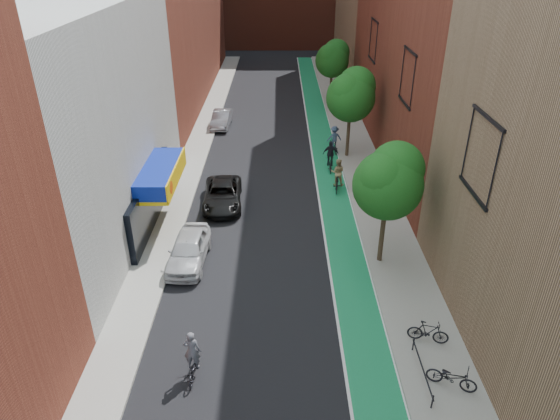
{
  "coord_description": "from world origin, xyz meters",
  "views": [
    {
      "loc": [
        0.47,
        -11.22,
        14.64
      ],
      "look_at": [
        0.51,
        12.84,
        1.5
      ],
      "focal_mm": 32.0,
      "sensor_mm": 36.0,
      "label": 1
    }
  ],
  "objects_px": {
    "parked_car_black": "(223,195)",
    "cyclist_lane_far": "(334,141)",
    "cyclist_lane_mid": "(330,159)",
    "cyclist_lane_near": "(337,177)",
    "parked_car_white": "(189,249)",
    "parked_car_silver": "(222,119)",
    "cyclist_lead": "(193,361)"
  },
  "relations": [
    {
      "from": "cyclist_lead",
      "to": "cyclist_lane_near",
      "type": "height_order",
      "value": "cyclist_lane_near"
    },
    {
      "from": "parked_car_silver",
      "to": "cyclist_lane_near",
      "type": "xyz_separation_m",
      "value": [
        8.87,
        -12.69,
        0.23
      ]
    },
    {
      "from": "cyclist_lane_near",
      "to": "cyclist_lane_mid",
      "type": "distance_m",
      "value": 3.19
    },
    {
      "from": "parked_car_silver",
      "to": "parked_car_black",
      "type": "bearing_deg",
      "value": -81.13
    },
    {
      "from": "cyclist_lead",
      "to": "cyclist_lane_mid",
      "type": "relative_size",
      "value": 0.94
    },
    {
      "from": "parked_car_white",
      "to": "cyclist_lane_mid",
      "type": "relative_size",
      "value": 2.04
    },
    {
      "from": "cyclist_lead",
      "to": "cyclist_lane_mid",
      "type": "xyz_separation_m",
      "value": [
        6.89,
        19.09,
        0.19
      ]
    },
    {
      "from": "cyclist_lane_mid",
      "to": "parked_car_white",
      "type": "bearing_deg",
      "value": 56.56
    },
    {
      "from": "parked_car_white",
      "to": "cyclist_lane_far",
      "type": "xyz_separation_m",
      "value": [
        8.84,
        14.92,
        0.19
      ]
    },
    {
      "from": "parked_car_white",
      "to": "parked_car_silver",
      "type": "bearing_deg",
      "value": 93.65
    },
    {
      "from": "parked_car_black",
      "to": "cyclist_lane_far",
      "type": "height_order",
      "value": "cyclist_lane_far"
    },
    {
      "from": "cyclist_lane_mid",
      "to": "cyclist_lane_near",
      "type": "bearing_deg",
      "value": 95.12
    },
    {
      "from": "cyclist_lane_near",
      "to": "parked_car_black",
      "type": "bearing_deg",
      "value": 25.0
    },
    {
      "from": "parked_car_black",
      "to": "cyclist_lane_mid",
      "type": "height_order",
      "value": "cyclist_lane_mid"
    },
    {
      "from": "parked_car_white",
      "to": "cyclist_lane_mid",
      "type": "distance_m",
      "value": 14.17
    },
    {
      "from": "cyclist_lane_near",
      "to": "cyclist_lane_mid",
      "type": "bearing_deg",
      "value": -77.8
    },
    {
      "from": "cyclist_lead",
      "to": "cyclist_lane_far",
      "type": "xyz_separation_m",
      "value": [
        7.48,
        22.49,
        0.25
      ]
    },
    {
      "from": "cyclist_lead",
      "to": "cyclist_lane_near",
      "type": "distance_m",
      "value": 17.4
    },
    {
      "from": "parked_car_silver",
      "to": "parked_car_white",
      "type": "bearing_deg",
      "value": -85.91
    },
    {
      "from": "parked_car_black",
      "to": "parked_car_silver",
      "type": "relative_size",
      "value": 1.18
    },
    {
      "from": "parked_car_white",
      "to": "cyclist_lane_near",
      "type": "distance_m",
      "value": 11.84
    },
    {
      "from": "parked_car_black",
      "to": "parked_car_silver",
      "type": "distance_m",
      "value": 14.84
    },
    {
      "from": "parked_car_black",
      "to": "cyclist_lead",
      "type": "relative_size",
      "value": 2.41
    },
    {
      "from": "cyclist_lane_far",
      "to": "parked_car_silver",
      "type": "bearing_deg",
      "value": -46.63
    },
    {
      "from": "parked_car_black",
      "to": "cyclist_lane_near",
      "type": "relative_size",
      "value": 2.28
    },
    {
      "from": "cyclist_lane_mid",
      "to": "cyclist_lane_far",
      "type": "bearing_deg",
      "value": -97.71
    },
    {
      "from": "parked_car_silver",
      "to": "cyclist_lane_mid",
      "type": "height_order",
      "value": "cyclist_lane_mid"
    },
    {
      "from": "parked_car_white",
      "to": "parked_car_silver",
      "type": "height_order",
      "value": "parked_car_white"
    },
    {
      "from": "cyclist_lane_far",
      "to": "cyclist_lane_near",
      "type": "bearing_deg",
      "value": 72.94
    },
    {
      "from": "parked_car_black",
      "to": "parked_car_silver",
      "type": "height_order",
      "value": "parked_car_silver"
    },
    {
      "from": "parked_car_silver",
      "to": "cyclist_lane_far",
      "type": "height_order",
      "value": "cyclist_lane_far"
    },
    {
      "from": "parked_car_silver",
      "to": "cyclist_lane_mid",
      "type": "distance_m",
      "value": 12.89
    }
  ]
}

